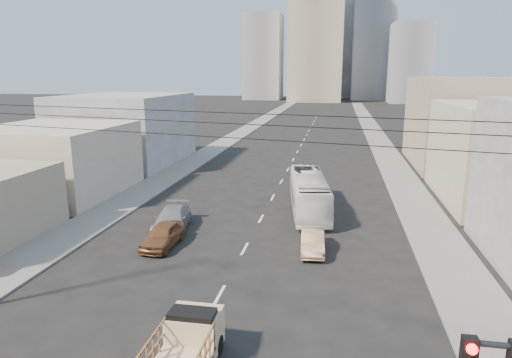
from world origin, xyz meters
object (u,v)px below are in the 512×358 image
(flatbed_pickup, at_px, (185,344))
(city_bus, at_px, (309,193))
(sedan_grey, at_px, (172,219))
(sedan_brown, at_px, (163,235))
(sedan_tan, at_px, (312,241))

(flatbed_pickup, bearing_deg, city_bus, 81.62)
(sedan_grey, bearing_deg, sedan_brown, -88.26)
(sedan_brown, bearing_deg, sedan_grey, 102.13)
(city_bus, relative_size, sedan_brown, 2.51)
(city_bus, bearing_deg, sedan_grey, -154.35)
(flatbed_pickup, height_order, sedan_brown, flatbed_pickup)
(city_bus, xyz_separation_m, sedan_grey, (-8.87, -5.91, -0.73))
(city_bus, height_order, sedan_grey, city_bus)
(sedan_brown, xyz_separation_m, sedan_grey, (-0.56, 3.07, 0.02))
(flatbed_pickup, xyz_separation_m, city_bus, (3.00, 20.37, 0.37))
(sedan_brown, distance_m, sedan_grey, 3.12)
(sedan_tan, relative_size, sedan_grey, 0.77)
(sedan_brown, bearing_deg, flatbed_pickup, -63.32)
(sedan_grey, bearing_deg, city_bus, 24.99)
(city_bus, bearing_deg, sedan_tan, -92.75)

